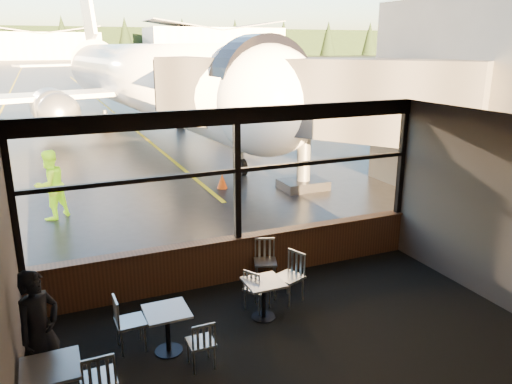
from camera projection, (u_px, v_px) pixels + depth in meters
ground_plane at (50, 66)px, 115.97m from camera, size 520.00×520.00×0.00m
carpet_floor at (310, 359)px, 7.61m from camera, size 8.00×6.00×0.01m
ceiling at (318, 133)px, 6.62m from camera, size 8.00×6.00×0.04m
wall_left at (2, 311)px, 5.60m from camera, size 0.04×6.00×3.50m
wall_back at (480, 377)px, 4.48m from camera, size 8.00×0.04×3.50m
window_sill at (238, 259)px, 10.13m from camera, size 8.00×0.28×0.90m
window_header at (236, 116)px, 9.31m from camera, size 8.00×0.18×0.30m
mullion_left at (12, 199)px, 8.13m from camera, size 0.12×0.12×2.60m
mullion_centre at (237, 175)px, 9.63m from camera, size 0.12×0.12×2.60m
mullion_right at (402, 158)px, 11.14m from camera, size 0.12×0.12×2.60m
window_transom at (237, 170)px, 9.61m from camera, size 8.00×0.10×0.08m
airliner at (144, 33)px, 26.82m from camera, size 31.83×37.06×10.57m
jet_bridge at (280, 118)px, 15.79m from camera, size 9.04×11.05×4.82m
cafe_table_near at (264, 300)px, 8.70m from camera, size 0.64×0.64×0.71m
cafe_table_mid at (168, 331)px, 7.72m from camera, size 0.66×0.66×0.73m
chair_near_e at (289, 278)px, 9.24m from camera, size 0.68×0.68×0.96m
chair_near_w at (257, 289)px, 8.95m from camera, size 0.61×0.61×0.82m
chair_near_n at (265, 263)px, 9.93m from camera, size 0.64×0.64×0.92m
chair_mid_s at (201, 343)px, 7.35m from camera, size 0.44×0.44×0.81m
chair_mid_w at (130, 322)px, 7.78m from camera, size 0.52×0.52×0.93m
chair_left_s at (98, 380)px, 6.43m from camera, size 0.53×0.53×0.94m
passenger at (40, 332)px, 6.71m from camera, size 0.78×0.76×1.80m
ground_crew at (50, 185)px, 13.61m from camera, size 1.18×1.14×1.92m
cone_nose at (222, 181)px, 16.72m from camera, size 0.36×0.36×0.49m
terminal_annex at (509, 100)px, 15.41m from camera, size 5.00×7.00×6.00m
hangar_mid at (43, 45)px, 171.82m from camera, size 38.00×15.00×10.00m
hangar_right at (214, 42)px, 188.17m from camera, size 50.00×20.00×12.00m
fuel_tank_c at (11, 51)px, 165.94m from camera, size 8.00×8.00×6.00m
treeline at (41, 42)px, 193.56m from camera, size 360.00×3.00×12.00m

